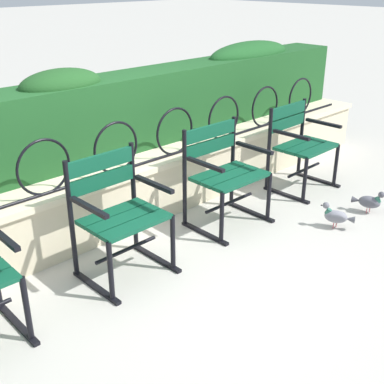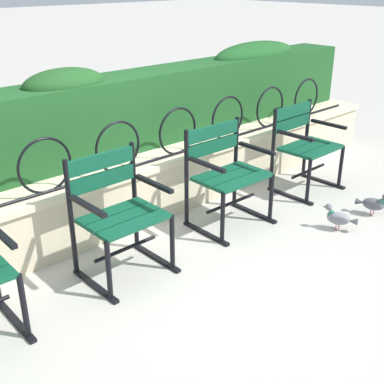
% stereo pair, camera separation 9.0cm
% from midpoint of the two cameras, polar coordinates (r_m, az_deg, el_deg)
% --- Properties ---
extents(ground_plane, '(60.00, 60.00, 0.00)m').
position_cam_midpoint_polar(ground_plane, '(3.75, 1.95, -8.26)').
color(ground_plane, '#BCB7AD').
extents(stone_wall, '(6.65, 0.41, 0.52)m').
position_cam_midpoint_polar(stone_wall, '(4.27, -6.81, -0.27)').
color(stone_wall, beige).
rests_on(stone_wall, ground).
extents(iron_arch_fence, '(6.13, 0.02, 0.42)m').
position_cam_midpoint_polar(iron_arch_fence, '(3.99, -7.66, 4.89)').
color(iron_arch_fence, black).
rests_on(iron_arch_fence, stone_wall).
extents(hedge_row, '(6.52, 0.45, 0.79)m').
position_cam_midpoint_polar(hedge_row, '(4.41, -9.69, 8.96)').
color(hedge_row, '#1E5123').
rests_on(hedge_row, stone_wall).
extents(park_chair_centre_left, '(0.58, 0.52, 0.87)m').
position_cam_midpoint_polar(park_chair_centre_left, '(3.51, -7.81, -2.21)').
color(park_chair_centre_left, '#0F4C33').
rests_on(park_chair_centre_left, ground).
extents(park_chair_centre_right, '(0.63, 0.53, 0.85)m').
position_cam_midpoint_polar(park_chair_centre_right, '(4.20, 4.46, 2.33)').
color(park_chair_centre_right, '#0F4C33').
rests_on(park_chair_centre_right, ground).
extents(park_chair_rightmost, '(0.60, 0.53, 0.83)m').
position_cam_midpoint_polar(park_chair_rightmost, '(5.02, 13.19, 5.32)').
color(park_chair_rightmost, '#0F4C33').
rests_on(park_chair_rightmost, ground).
extents(pigeon_near_chairs, '(0.18, 0.28, 0.22)m').
position_cam_midpoint_polar(pigeon_near_chairs, '(4.37, 17.01, -2.84)').
color(pigeon_near_chairs, gray).
rests_on(pigeon_near_chairs, ground).
extents(pigeon_far_side, '(0.15, 0.29, 0.22)m').
position_cam_midpoint_polar(pigeon_far_side, '(4.73, 20.46, -1.23)').
color(pigeon_far_side, '#5B5B66').
rests_on(pigeon_far_side, ground).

